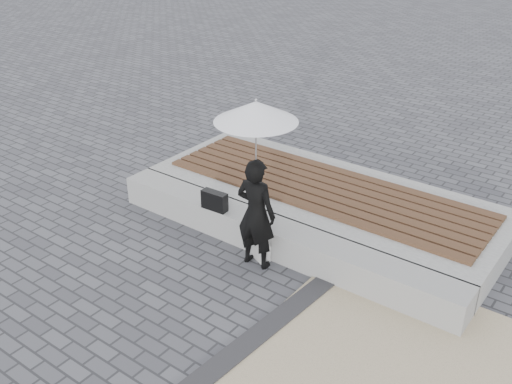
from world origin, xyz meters
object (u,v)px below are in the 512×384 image
woman (256,214)px  handbag (215,201)px  seating_ledge (275,237)px  parasol (256,112)px  canvas_tote (259,246)px

woman → handbag: (-0.83, 0.21, -0.18)m
seating_ledge → woman: woman is taller
woman → handbag: size_ratio=3.94×
parasol → handbag: (-0.83, 0.21, -1.46)m
canvas_tote → parasol: bearing=-47.1°
seating_ledge → parasol: (-0.03, -0.38, 1.79)m
handbag → canvas_tote: bearing=-8.7°
woman → parasol: bearing=-4.1°
parasol → canvas_tote: size_ratio=3.51×
seating_ledge → handbag: 0.94m
woman → canvas_tote: 0.56m
parasol → handbag: size_ratio=3.35×
seating_ledge → parasol: parasol is taller
parasol → handbag: 1.70m
parasol → canvas_tote: parasol is taller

